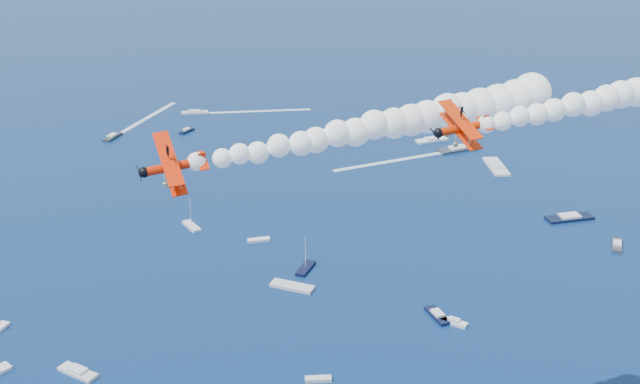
% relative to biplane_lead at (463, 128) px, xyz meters
% --- Properties ---
extents(biplane_lead, '(11.85, 12.48, 7.93)m').
position_rel_biplane_lead_xyz_m(biplane_lead, '(0.00, 0.00, 0.00)').
color(biplane_lead, red).
extents(biplane_trail, '(13.08, 13.68, 9.52)m').
position_rel_biplane_lead_xyz_m(biplane_trail, '(-32.50, -14.35, -3.52)').
color(biplane_trail, red).
extents(smoke_trail_lead, '(54.57, 52.98, 9.50)m').
position_rel_biplane_lead_xyz_m(smoke_trail_lead, '(20.94, 16.08, 1.98)').
color(smoke_trail_lead, white).
extents(smoke_trail_trail, '(54.56, 52.86, 9.50)m').
position_rel_biplane_lead_xyz_m(smoke_trail_trail, '(-11.48, 1.62, -1.54)').
color(smoke_trail_trail, white).
extents(spectator_boats, '(243.33, 169.62, 0.70)m').
position_rel_biplane_lead_xyz_m(spectator_boats, '(-9.70, 94.10, -59.71)').
color(spectator_boats, '#2B323A').
rests_on(spectator_boats, ground).
extents(boat_wakes, '(109.84, 58.20, 0.04)m').
position_rel_biplane_lead_xyz_m(boat_wakes, '(-88.84, 154.56, -60.03)').
color(boat_wakes, white).
rests_on(boat_wakes, ground).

